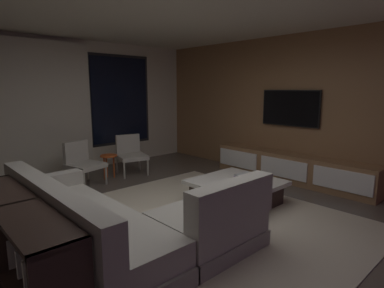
% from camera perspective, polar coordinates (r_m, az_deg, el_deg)
% --- Properties ---
extents(floor, '(9.20, 9.20, 0.00)m').
position_cam_1_polar(floor, '(4.12, -2.09, -14.54)').
color(floor, '#564C44').
extents(back_wall_with_window, '(6.60, 0.30, 2.70)m').
position_cam_1_polar(back_wall_with_window, '(6.89, -22.79, 6.16)').
color(back_wall_with_window, beige).
rests_on(back_wall_with_window, floor).
extents(media_wall, '(0.12, 7.80, 2.70)m').
position_cam_1_polar(media_wall, '(6.21, 19.81, 6.06)').
color(media_wall, '#8E6642').
rests_on(media_wall, floor).
extents(area_rug, '(3.20, 3.80, 0.01)m').
position_cam_1_polar(area_rug, '(4.27, 2.47, -13.54)').
color(area_rug, beige).
rests_on(area_rug, floor).
extents(sectional_couch, '(1.98, 2.50, 0.82)m').
position_cam_1_polar(sectional_couch, '(3.51, -13.14, -14.16)').
color(sectional_couch, gray).
rests_on(sectional_couch, floor).
extents(coffee_table, '(1.16, 1.16, 0.36)m').
position_cam_1_polar(coffee_table, '(4.82, 8.00, -8.53)').
color(coffee_table, '#34251F').
rests_on(coffee_table, floor).
extents(book_stack_on_coffee_table, '(0.29, 0.21, 0.07)m').
position_cam_1_polar(book_stack_on_coffee_table, '(4.92, 9.46, -5.73)').
color(book_stack_on_coffee_table, '#7B3A92').
rests_on(book_stack_on_coffee_table, coffee_table).
extents(accent_chair_near_window, '(0.66, 0.67, 0.78)m').
position_cam_1_polar(accent_chair_near_window, '(6.52, -11.07, -1.49)').
color(accent_chair_near_window, '#B2ADA0').
rests_on(accent_chair_near_window, floor).
extents(accent_chair_by_curtain, '(0.66, 0.68, 0.78)m').
position_cam_1_polar(accent_chair_by_curtain, '(5.97, -19.26, -2.92)').
color(accent_chair_by_curtain, '#B2ADA0').
rests_on(accent_chair_by_curtain, floor).
extents(side_stool, '(0.32, 0.32, 0.46)m').
position_cam_1_polar(side_stool, '(6.25, -14.84, -2.70)').
color(side_stool, '#BF4C1E').
rests_on(side_stool, floor).
extents(media_console, '(0.46, 3.10, 0.52)m').
position_cam_1_polar(media_console, '(6.14, 17.54, -4.22)').
color(media_console, '#8E6642').
rests_on(media_console, floor).
extents(mounted_tv, '(0.05, 1.16, 0.67)m').
position_cam_1_polar(mounted_tv, '(6.23, 17.31, 6.22)').
color(mounted_tv, black).
extents(console_table_behind_couch, '(0.40, 2.10, 0.74)m').
position_cam_1_polar(console_table_behind_couch, '(3.27, -28.89, -14.57)').
color(console_table_behind_couch, '#34251F').
rests_on(console_table_behind_couch, floor).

